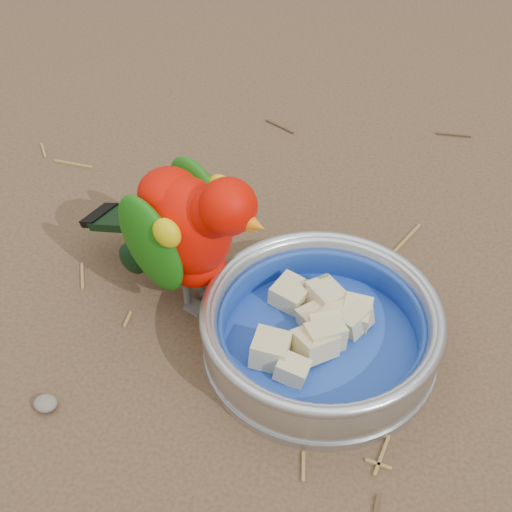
# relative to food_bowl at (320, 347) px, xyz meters

# --- Properties ---
(ground) EXTENTS (60.00, 60.00, 0.00)m
(ground) POSITION_rel_food_bowl_xyz_m (0.01, -0.01, -0.01)
(ground) COLOR brown
(food_bowl) EXTENTS (0.24, 0.24, 0.02)m
(food_bowl) POSITION_rel_food_bowl_xyz_m (0.00, 0.00, 0.00)
(food_bowl) COLOR #B2B2BA
(food_bowl) RESTS_ON ground
(bowl_wall) EXTENTS (0.24, 0.24, 0.04)m
(bowl_wall) POSITION_rel_food_bowl_xyz_m (0.00, 0.00, 0.03)
(bowl_wall) COLOR #B2B2BA
(bowl_wall) RESTS_ON food_bowl
(fruit_wedges) EXTENTS (0.14, 0.14, 0.03)m
(fruit_wedges) POSITION_rel_food_bowl_xyz_m (0.00, 0.00, 0.02)
(fruit_wedges) COLOR beige
(fruit_wedges) RESTS_ON food_bowl
(lory_parrot) EXTENTS (0.24, 0.20, 0.18)m
(lory_parrot) POSITION_rel_food_bowl_xyz_m (-0.14, 0.06, 0.08)
(lory_parrot) COLOR #D10B00
(lory_parrot) RESTS_ON ground
(ground_debris) EXTENTS (0.90, 0.80, 0.01)m
(ground_debris) POSITION_rel_food_bowl_xyz_m (0.05, 0.03, -0.01)
(ground_debris) COLOR olive
(ground_debris) RESTS_ON ground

